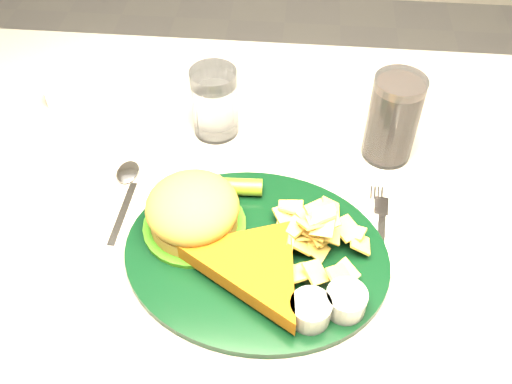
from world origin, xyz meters
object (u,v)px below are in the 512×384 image
dinner_plate (256,238)px  cola_glass (393,119)px  water_glass (215,102)px  table (239,323)px  fork_napkin (380,242)px

dinner_plate → cola_glass: bearing=57.4°
water_glass → cola_glass: size_ratio=0.82×
dinner_plate → cola_glass: 0.29m
table → cola_glass: (0.23, 0.10, 0.44)m
cola_glass → fork_napkin: size_ratio=0.95×
table → dinner_plate: dinner_plate is taller
cola_glass → water_glass: bearing=173.7°
cola_glass → fork_napkin: 0.19m
dinner_plate → fork_napkin: 0.17m
table → cola_glass: bearing=24.8°
water_glass → cola_glass: (0.27, -0.03, 0.01)m
table → water_glass: water_glass is taller
dinner_plate → cola_glass: cola_glass is taller
dinner_plate → table: bearing=119.2°
table → dinner_plate: 0.43m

